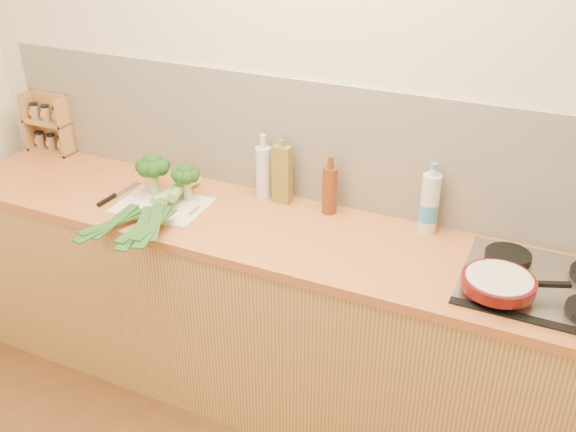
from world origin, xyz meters
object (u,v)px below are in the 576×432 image
skillet (499,282)px  chopping_board (162,206)px  chefs_knife (112,197)px  spice_rack (50,127)px  gas_hob (547,285)px

skillet → chopping_board: bearing=155.0°
chopping_board → skillet: skillet is taller
chefs_knife → skillet: skillet is taller
chefs_knife → spice_rack: 0.73m
gas_hob → chefs_knife: bearing=-177.6°
gas_hob → chopping_board: (-1.58, -0.05, -0.01)m
chopping_board → spice_rack: (-0.89, 0.30, 0.13)m
chopping_board → skillet: bearing=-6.8°
chefs_knife → chopping_board: bearing=8.5°
chopping_board → chefs_knife: bearing=-177.3°
gas_hob → chefs_knife: gas_hob is taller
chopping_board → gas_hob: bearing=-2.0°
skillet → chefs_knife: bearing=156.4°
gas_hob → chopping_board: size_ratio=1.51×
gas_hob → chefs_knife: 1.84m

